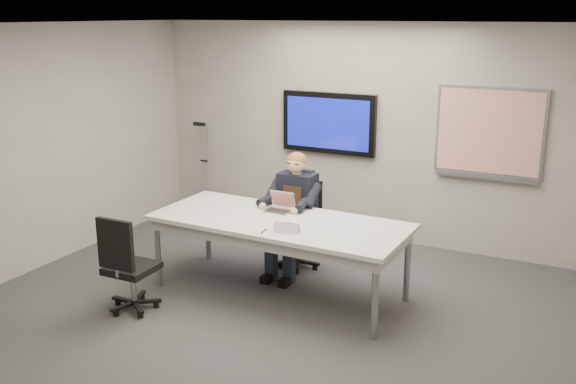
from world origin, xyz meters
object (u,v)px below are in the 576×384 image
at_px(laptop, 280,206).
at_px(office_chair_far, 300,240).
at_px(office_chair_near, 130,282).
at_px(seated_person, 290,227).
at_px(conference_table, 279,228).

bearing_deg(laptop, office_chair_far, 92.48).
distance_m(office_chair_near, seated_person, 1.89).
xyz_separation_m(conference_table, laptop, (-0.14, 0.27, 0.15)).
xyz_separation_m(seated_person, laptop, (0.01, -0.27, 0.31)).
bearing_deg(conference_table, office_chair_near, -135.54).
distance_m(office_chair_far, seated_person, 0.35).
relative_size(conference_table, laptop, 9.09).
height_order(conference_table, seated_person, seated_person).
height_order(office_chair_far, seated_person, seated_person).
bearing_deg(office_chair_near, office_chair_far, -119.17).
bearing_deg(laptop, seated_person, 93.07).
bearing_deg(seated_person, conference_table, -75.55).
bearing_deg(laptop, office_chair_near, -125.04).
bearing_deg(conference_table, laptop, 118.02).
height_order(office_chair_near, seated_person, seated_person).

